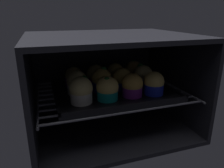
# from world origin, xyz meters

# --- Properties ---
(oven_cavity) EXTENTS (0.59, 0.47, 0.37)m
(oven_cavity) POSITION_xyz_m (0.00, 0.26, 0.17)
(oven_cavity) COLOR black
(oven_cavity) RESTS_ON ground
(oven_rack) EXTENTS (0.55, 0.42, 0.01)m
(oven_rack) POSITION_xyz_m (0.00, 0.22, 0.14)
(oven_rack) COLOR #51515B
(oven_rack) RESTS_ON oven_cavity
(baking_tray) EXTENTS (0.43, 0.34, 0.02)m
(baking_tray) POSITION_xyz_m (0.00, 0.20, 0.15)
(baking_tray) COLOR black
(baking_tray) RESTS_ON oven_rack
(muffin_row0_col0) EXTENTS (0.08, 0.08, 0.09)m
(muffin_row0_col0) POSITION_xyz_m (-0.13, 0.12, 0.19)
(muffin_row0_col0) COLOR silver
(muffin_row0_col0) RESTS_ON baking_tray
(muffin_row0_col1) EXTENTS (0.07, 0.07, 0.08)m
(muffin_row0_col1) POSITION_xyz_m (-0.05, 0.11, 0.19)
(muffin_row0_col1) COLOR #0C8C84
(muffin_row0_col1) RESTS_ON baking_tray
(muffin_row0_col2) EXTENTS (0.07, 0.07, 0.08)m
(muffin_row0_col2) POSITION_xyz_m (0.05, 0.12, 0.19)
(muffin_row0_col2) COLOR #7A238C
(muffin_row0_col2) RESTS_ON baking_tray
(muffin_row0_col3) EXTENTS (0.07, 0.07, 0.08)m
(muffin_row0_col3) POSITION_xyz_m (0.13, 0.11, 0.19)
(muffin_row0_col3) COLOR #1928B7
(muffin_row0_col3) RESTS_ON baking_tray
(muffin_row1_col0) EXTENTS (0.07, 0.07, 0.08)m
(muffin_row1_col0) POSITION_xyz_m (-0.13, 0.20, 0.19)
(muffin_row1_col0) COLOR silver
(muffin_row1_col0) RESTS_ON baking_tray
(muffin_row1_col1) EXTENTS (0.07, 0.07, 0.09)m
(muffin_row1_col1) POSITION_xyz_m (-0.04, 0.20, 0.19)
(muffin_row1_col1) COLOR #1928B7
(muffin_row1_col1) RESTS_ON baking_tray
(muffin_row1_col2) EXTENTS (0.08, 0.08, 0.08)m
(muffin_row1_col2) POSITION_xyz_m (0.04, 0.20, 0.19)
(muffin_row1_col2) COLOR #1928B7
(muffin_row1_col2) RESTS_ON baking_tray
(muffin_row1_col3) EXTENTS (0.07, 0.07, 0.09)m
(muffin_row1_col3) POSITION_xyz_m (0.13, 0.20, 0.19)
(muffin_row1_col3) COLOR #1928B7
(muffin_row1_col3) RESTS_ON baking_tray
(muffin_row2_col0) EXTENTS (0.07, 0.07, 0.08)m
(muffin_row2_col0) POSITION_xyz_m (-0.13, 0.29, 0.19)
(muffin_row2_col0) COLOR #7A238C
(muffin_row2_col0) RESTS_ON baking_tray
(muffin_row2_col1) EXTENTS (0.07, 0.07, 0.08)m
(muffin_row2_col1) POSITION_xyz_m (-0.04, 0.29, 0.19)
(muffin_row2_col1) COLOR #7A238C
(muffin_row2_col1) RESTS_ON baking_tray
(muffin_row2_col2) EXTENTS (0.07, 0.07, 0.08)m
(muffin_row2_col2) POSITION_xyz_m (0.04, 0.28, 0.19)
(muffin_row2_col2) COLOR #0C8C84
(muffin_row2_col2) RESTS_ON baking_tray
(muffin_row2_col3) EXTENTS (0.07, 0.07, 0.09)m
(muffin_row2_col3) POSITION_xyz_m (0.13, 0.29, 0.19)
(muffin_row2_col3) COLOR #7A238C
(muffin_row2_col3) RESTS_ON baking_tray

